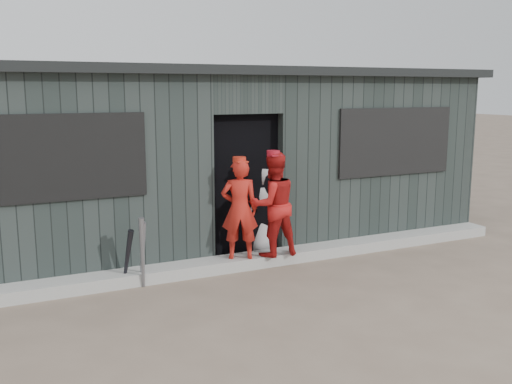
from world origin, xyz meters
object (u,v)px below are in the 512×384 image
bat_right (127,258)px  player_grey_back (261,207)px  bat_mid (142,253)px  player_red_right (273,204)px  player_red_left (240,209)px  dugout (209,156)px  bat_left (142,253)px

bat_right → player_grey_back: size_ratio=0.54×
bat_mid → player_red_right: size_ratio=0.63×
player_red_left → player_grey_back: bearing=-115.8°
player_grey_back → dugout: dugout is taller
bat_mid → player_red_left: 1.39m
bat_left → player_red_left: size_ratio=0.62×
dugout → bat_left: bearing=-130.4°
bat_right → player_grey_back: (2.04, 0.58, 0.32)m
player_red_right → player_grey_back: bearing=-101.1°
player_red_right → bat_right: bearing=-0.2°
dugout → player_red_left: bearing=-98.2°
player_grey_back → dugout: (-0.32, 1.21, 0.61)m
player_red_left → player_red_right: player_red_right is taller
bat_left → bat_right: bearing=166.7°
bat_left → player_red_right: 1.80m
bat_right → player_red_left: bearing=1.8°
bat_left → dugout: 2.55m
bat_mid → bat_right: bearing=136.8°
bat_right → player_grey_back: bearing=15.7°
player_red_right → dugout: dugout is taller
bat_left → player_grey_back: size_ratio=0.60×
player_red_left → player_red_right: 0.46m
player_red_left → dugout: dugout is taller
bat_left → player_red_right: size_ratio=0.59×
player_grey_back → bat_mid: bearing=-8.7°
bat_mid → player_grey_back: (1.90, 0.71, 0.24)m
bat_left → player_grey_back: 1.99m
bat_mid → player_red_left: size_ratio=0.66×
bat_right → player_red_left: player_red_left is taller
bat_left → player_red_left: (1.30, 0.09, 0.40)m
bat_right → player_grey_back: 2.15m
bat_mid → dugout: (1.57, 1.92, 0.85)m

